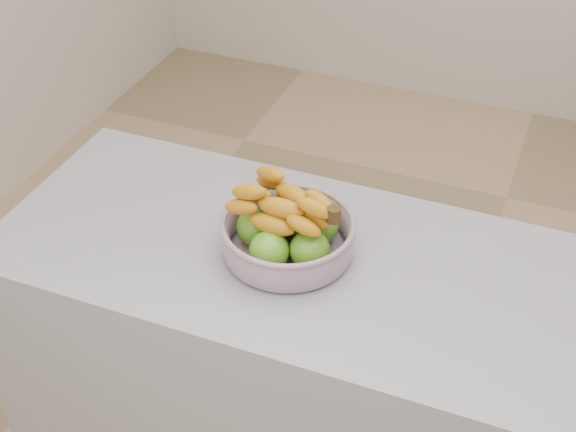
% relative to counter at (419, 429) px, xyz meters
% --- Properties ---
extents(ground, '(4.00, 4.00, 0.00)m').
position_rel_counter_xyz_m(ground, '(0.00, 0.44, -0.45)').
color(ground, tan).
rests_on(ground, ground).
extents(counter, '(2.00, 0.60, 0.90)m').
position_rel_counter_xyz_m(counter, '(0.00, 0.00, 0.00)').
color(counter, gray).
rests_on(counter, ground).
extents(fruit_bowl, '(0.29, 0.29, 0.17)m').
position_rel_counter_xyz_m(fruit_bowl, '(-0.34, 0.00, 0.51)').
color(fruit_bowl, '#A3B2C4').
rests_on(fruit_bowl, counter).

